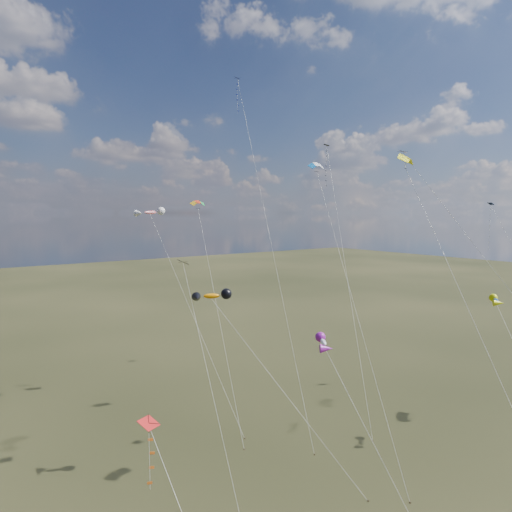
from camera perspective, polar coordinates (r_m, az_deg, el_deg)
diamond_black_high at (r=70.95m, az=9.02°, el=9.73°), size 15.21×22.75×34.03m
diamond_navy_tall at (r=68.40m, az=-1.75°, el=17.08°), size 9.63×27.42×43.48m
diamond_black_mid at (r=40.75m, az=-7.50°, el=-7.94°), size 1.84×12.28×19.10m
diamond_red_low at (r=25.85m, az=-12.53°, el=-24.46°), size 2.76×8.99×13.05m
diamond_navy_right at (r=68.18m, az=27.66°, el=2.37°), size 7.49×17.94×24.86m
diamond_orange_center at (r=46.45m, az=26.86°, el=-0.42°), size 8.48×21.65×29.63m
parafoil_yellow at (r=41.90m, az=18.31°, el=11.51°), size 8.32×20.58×28.90m
parafoil_blue_white at (r=55.21m, az=7.67°, el=11.01°), size 8.38×19.88×29.72m
parafoil_tricolor at (r=59.99m, az=-7.23°, el=6.52°), size 5.48×17.74×25.39m
novelty_orange_black at (r=40.95m, az=-5.51°, el=-5.06°), size 9.33×12.90×16.67m
novelty_white_purple at (r=29.60m, az=8.52°, el=-10.81°), size 5.26×8.49×15.67m
novelty_redwhite_stripe at (r=57.67m, az=-13.03°, el=5.26°), size 5.28×16.78×24.12m
novelty_blue_yellow at (r=51.76m, az=27.84°, el=-5.02°), size 5.75×11.46×15.22m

